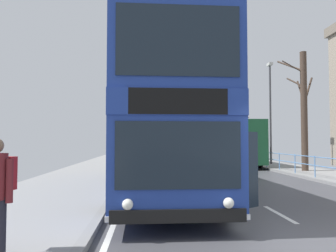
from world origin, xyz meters
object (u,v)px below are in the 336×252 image
(background_bus_far_lane, at_px, (229,142))
(street_lamp_far_side, at_px, (270,105))
(bare_tree_far_00, at_px, (304,108))
(bare_tree_far_01, at_px, (235,127))
(double_decker_bus_main, at_px, (161,124))

(background_bus_far_lane, relative_size, street_lamp_far_side, 1.47)
(bare_tree_far_00, distance_m, bare_tree_far_01, 16.16)
(background_bus_far_lane, bearing_deg, street_lamp_far_side, -26.88)
(background_bus_far_lane, bearing_deg, bare_tree_far_00, -69.42)
(bare_tree_far_00, bearing_deg, bare_tree_far_01, 88.95)
(double_decker_bus_main, height_order, background_bus_far_lane, double_decker_bus_main)
(bare_tree_far_00, height_order, bare_tree_far_01, bare_tree_far_00)
(background_bus_far_lane, distance_m, bare_tree_far_00, 7.71)
(background_bus_far_lane, bearing_deg, bare_tree_far_01, 72.31)
(street_lamp_far_side, height_order, bare_tree_far_01, street_lamp_far_side)
(double_decker_bus_main, bearing_deg, street_lamp_far_side, 55.76)
(street_lamp_far_side, distance_m, bare_tree_far_01, 10.64)
(street_lamp_far_side, height_order, bare_tree_far_00, street_lamp_far_side)
(double_decker_bus_main, distance_m, bare_tree_far_01, 24.75)
(background_bus_far_lane, bearing_deg, double_decker_bus_main, -112.50)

